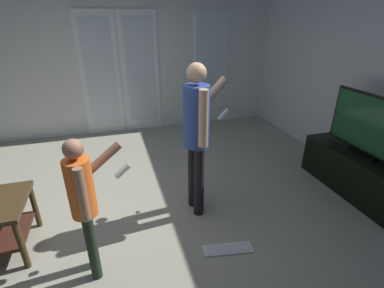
% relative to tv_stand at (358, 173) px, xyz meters
% --- Properties ---
extents(ground_plane, '(6.29, 5.30, 0.02)m').
position_rel_tv_stand_xyz_m(ground_plane, '(-2.79, 0.24, -0.25)').
color(ground_plane, '#9A9884').
extents(wall_back_with_doors, '(6.29, 0.09, 2.55)m').
position_rel_tv_stand_xyz_m(wall_back_with_doors, '(-2.71, 2.85, 1.00)').
color(wall_back_with_doors, silver).
rests_on(wall_back_with_doors, ground_plane).
extents(tv_stand, '(0.48, 1.34, 0.48)m').
position_rel_tv_stand_xyz_m(tv_stand, '(0.00, 0.00, 0.00)').
color(tv_stand, black).
rests_on(tv_stand, ground_plane).
extents(flat_screen_tv, '(0.08, 1.05, 0.68)m').
position_rel_tv_stand_xyz_m(flat_screen_tv, '(-0.00, 0.00, 0.59)').
color(flat_screen_tv, black).
rests_on(flat_screen_tv, tv_stand).
extents(person_adult, '(0.54, 0.45, 1.55)m').
position_rel_tv_stand_xyz_m(person_adult, '(-1.91, 0.22, 0.69)').
color(person_adult, black).
rests_on(person_adult, ground_plane).
extents(person_child, '(0.46, 0.37, 1.18)m').
position_rel_tv_stand_xyz_m(person_child, '(-2.94, -0.33, 0.47)').
color(person_child, black).
rests_on(person_child, ground_plane).
extents(loose_keyboard, '(0.46, 0.20, 0.02)m').
position_rel_tv_stand_xyz_m(loose_keyboard, '(-1.82, -0.44, -0.23)').
color(loose_keyboard, white).
rests_on(loose_keyboard, ground_plane).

